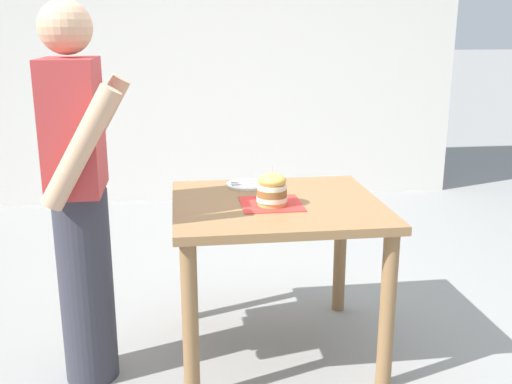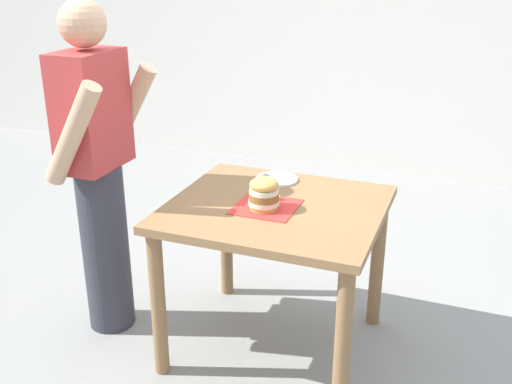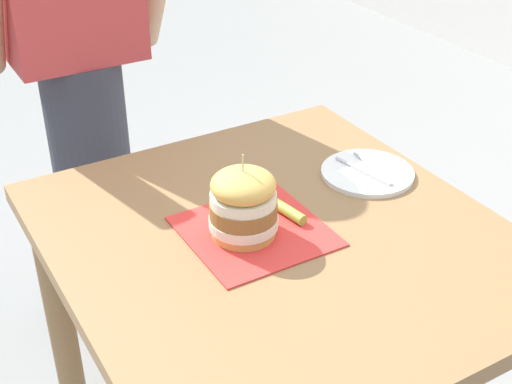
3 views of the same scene
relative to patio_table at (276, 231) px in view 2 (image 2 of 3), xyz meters
The scene contains 7 objects.
ground_plane 0.65m from the patio_table, ahead, with size 80.00×80.00×0.00m, color gray.
patio_table is the anchor object (origin of this frame).
serving_paper 0.15m from the patio_table, 141.66° to the left, with size 0.28×0.28×0.00m, color red.
sandwich 0.23m from the patio_table, 152.65° to the left, with size 0.14×0.14×0.19m.
pickle_spear 0.16m from the patio_table, 42.01° to the left, with size 0.02×0.02×0.09m, color #8EA83D.
side_plate_with_forks 0.36m from the patio_table, 18.71° to the left, with size 0.22×0.22×0.02m.
diner_across_table 0.92m from the patio_table, 97.99° to the left, with size 0.55×0.35×1.69m.
Camera 2 is at (-2.43, -0.84, 1.87)m, focal length 42.00 mm.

